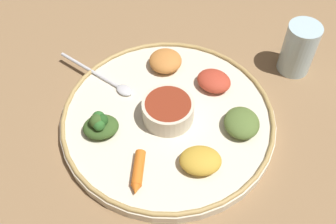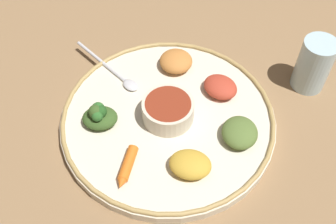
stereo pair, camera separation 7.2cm
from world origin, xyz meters
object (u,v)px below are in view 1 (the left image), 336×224
Objects in this scene: carrot_near_spoon at (138,172)px; greens_pile at (100,125)px; center_bowl at (168,110)px; drinking_glass at (298,51)px; spoon at (106,80)px.

greens_pile is at bearing -111.54° from carrot_near_spoon.
drinking_glass is at bearing 148.55° from center_bowl.
center_bowl is 0.12m from greens_pile.
drinking_glass reaches higher than spoon.
carrot_near_spoon is at bearing 48.65° from spoon.
center_bowl is 0.13m from carrot_near_spoon.
drinking_glass is (-0.38, 0.14, 0.02)m from carrot_near_spoon.
greens_pile is at bearing 30.66° from spoon.
greens_pile is at bearing -35.40° from drinking_glass.
greens_pile is 0.11m from carrot_near_spoon.
greens_pile reaches higher than spoon.
center_bowl is 1.20× the size of carrot_near_spoon.
greens_pile is 1.05× the size of carrot_near_spoon.
center_bowl is 0.29m from drinking_glass.
center_bowl is at bearing -31.45° from drinking_glass.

